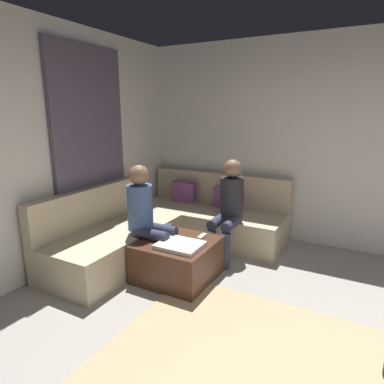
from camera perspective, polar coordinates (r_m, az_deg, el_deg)
The scene contains 9 objects.
wall_back at distance 4.60m, azimuth 26.80°, elevation 7.20°, with size 6.00×0.12×2.70m, color silver.
curtain_panel at distance 4.21m, azimuth -16.97°, elevation 6.22°, with size 0.06×1.10×2.50m, color #595166.
sectional_couch at distance 4.41m, azimuth -3.65°, elevation -5.85°, with size 2.10×2.55×0.87m.
ottoman at distance 3.64m, azimuth -2.47°, elevation -11.49°, with size 0.76×0.76×0.42m, color #4C2D1E.
folded_blanket at distance 3.40m, azimuth -2.09°, elevation -9.09°, with size 0.44×0.36×0.04m, color white.
coffee_mug at distance 3.78m, azimuth -3.99°, elevation -6.24°, with size 0.08×0.08×0.10m, color #334C72.
game_remote at distance 3.65m, azimuth 1.74°, elevation -7.61°, with size 0.05×0.15×0.02m, color white.
person_on_couch_back at distance 4.00m, azimuth 6.30°, elevation -2.31°, with size 0.30×0.60×1.20m.
person_on_couch_side at distance 3.66m, azimuth -7.64°, elevation -3.92°, with size 0.60×0.30×1.20m.
Camera 1 is at (0.13, -1.64, 1.77)m, focal length 31.05 mm.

